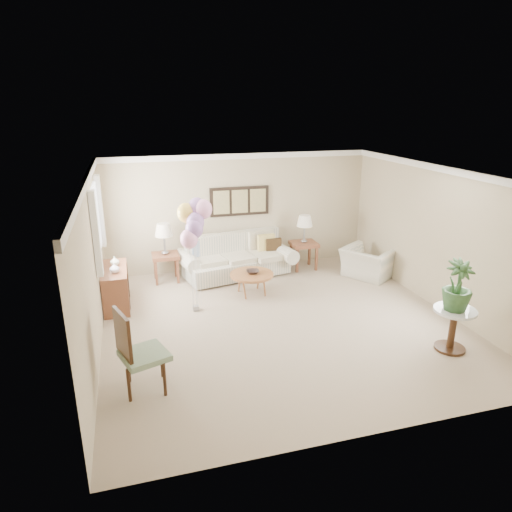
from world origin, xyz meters
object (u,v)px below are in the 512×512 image
at_px(coffee_table, 252,275).
at_px(armchair, 368,263).
at_px(sofa, 236,260).
at_px(accent_chair, 137,350).
at_px(balloon_cluster, 194,220).

distance_m(coffee_table, armchair, 2.70).
bearing_deg(sofa, accent_chair, -120.34).
xyz_separation_m(sofa, accent_chair, (-2.23, -3.81, 0.24)).
distance_m(sofa, accent_chair, 4.42).
height_order(coffee_table, accent_chair, accent_chair).
relative_size(sofa, balloon_cluster, 1.27).
bearing_deg(coffee_table, armchair, 5.00).
height_order(accent_chair, balloon_cluster, balloon_cluster).
height_order(coffee_table, balloon_cluster, balloon_cluster).
bearing_deg(coffee_table, sofa, 92.59).
xyz_separation_m(coffee_table, accent_chair, (-2.28, -2.69, 0.19)).
relative_size(sofa, accent_chair, 2.30).
bearing_deg(armchair, coffee_table, 62.01).
height_order(coffee_table, armchair, armchair).
distance_m(armchair, balloon_cluster, 4.14).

